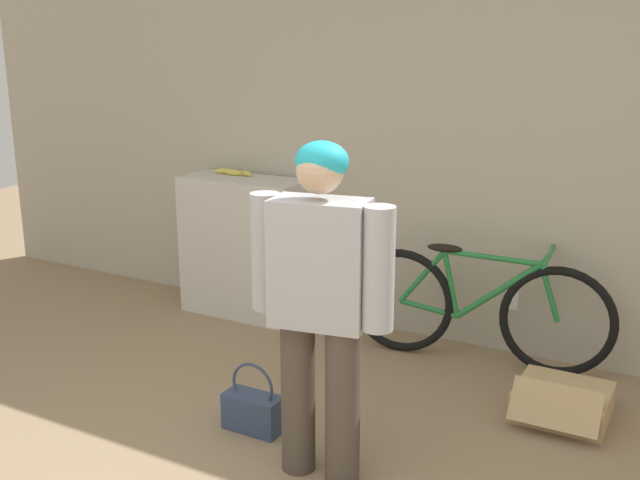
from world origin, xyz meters
name	(u,v)px	position (x,y,z in m)	size (l,w,h in m)	color
wall_back	(438,146)	(0.00, 2.99, 1.30)	(8.00, 0.07, 2.60)	#B7AD99
side_shelf	(246,247)	(-1.35, 2.74, 0.51)	(0.92, 0.40, 1.01)	beige
person	(320,293)	(0.16, 1.12, 0.89)	(0.69, 0.30, 1.56)	#4C4238
bicycle	(476,308)	(0.40, 2.69, 0.36)	(1.65, 0.46, 0.76)	black
banana	(233,172)	(-1.49, 2.81, 1.03)	(0.34, 0.09, 0.04)	#EAD64C
handbag	(253,410)	(-0.34, 1.31, 0.11)	(0.31, 0.14, 0.37)	#334260
cardboard_box	(562,402)	(1.03, 2.24, 0.08)	(0.48, 0.51, 0.25)	tan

